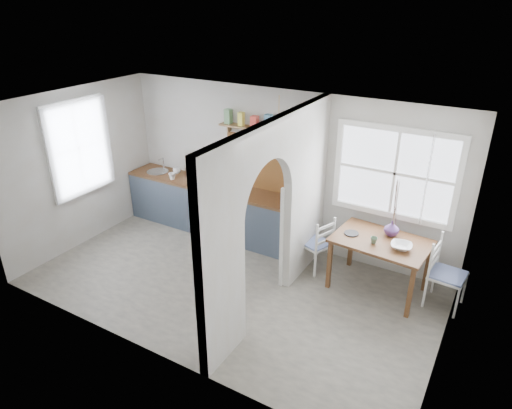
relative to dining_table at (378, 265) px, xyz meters
The scene contains 26 objects.
floor 2.16m from the dining_table, 151.29° to the right, with size 5.80×3.20×0.01m, color gray.
ceiling 3.06m from the dining_table, 151.29° to the right, with size 5.80×3.20×0.01m, color #B9B1A2.
walls 2.30m from the dining_table, 151.29° to the right, with size 5.81×3.21×2.60m.
partition 1.84m from the dining_table, 140.36° to the right, with size 0.12×3.20×2.60m.
kitchen_window 5.00m from the dining_table, 167.84° to the right, with size 0.10×1.16×1.50m, color white, non-canonical shape.
nook_window 1.32m from the dining_table, 96.43° to the left, with size 1.76×0.10×1.30m, color white, non-canonical shape.
counter 3.01m from the dining_table, behind, with size 3.50×0.60×0.90m.
sink 4.33m from the dining_table, behind, with size 0.40×0.40×0.02m, color silver.
backsplash 2.34m from the dining_table, 164.94° to the left, with size 1.65×0.03×0.90m, color #9A5B31.
shelf 2.66m from the dining_table, 167.16° to the left, with size 1.75×0.20×0.21m.
pendant_lamp 2.26m from the dining_table, behind, with size 0.26×0.26×0.16m, color beige.
utensil_rail 1.64m from the dining_table, behind, with size 0.02×0.02×0.50m, color silver.
dining_table is the anchor object (origin of this frame).
chair_left 1.00m from the dining_table, behind, with size 0.41×0.41×0.89m, color white, non-canonical shape.
chair_right 0.92m from the dining_table, ahead, with size 0.45×0.45×0.99m, color white, non-canonical shape.
kettle 1.54m from the dining_table, behind, with size 0.19×0.15×0.23m, color white, non-canonical shape.
mug_a 3.85m from the dining_table, behind, with size 0.13×0.13×0.12m, color white.
mug_b 3.98m from the dining_table, behind, with size 0.14×0.14×0.11m, color white.
knife_block 3.50m from the dining_table, behind, with size 0.09×0.12×0.19m, color #3E2917.
jar 3.21m from the dining_table, behind, with size 0.10×0.10×0.16m, color gray.
towel_magenta 1.29m from the dining_table, behind, with size 0.02×0.03×0.53m, color #B22C51.
towel_orange 1.29m from the dining_table, behind, with size 0.02×0.03×0.52m, color #BB6228.
bowl 0.53m from the dining_table, 17.43° to the right, with size 0.28×0.28×0.07m, color white.
table_cup 0.47m from the dining_table, 117.32° to the right, with size 0.10×0.10×0.09m, color #58755A.
plate 0.59m from the dining_table, behind, with size 0.21×0.21×0.02m, color black.
vase 0.56m from the dining_table, 71.44° to the left, with size 0.21×0.21×0.22m, color #573574.
Camera 1 is at (3.13, -4.62, 3.92)m, focal length 32.00 mm.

